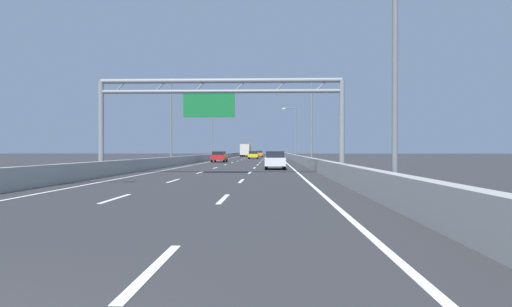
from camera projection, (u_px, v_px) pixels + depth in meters
The scene contains 52 objects.
ground_plane at pixel (257, 158), 102.76m from camera, with size 260.00×260.00×0.00m, color #2D2D30.
lane_dash_left_1 at pixel (116, 199), 15.38m from camera, with size 0.16×3.00×0.01m, color white.
lane_dash_left_2 at pixel (174, 181), 24.37m from camera, with size 0.16×3.00×0.01m, color white.
lane_dash_left_3 at pixel (200, 173), 33.36m from camera, with size 0.16×3.00×0.01m, color white.
lane_dash_left_4 at pixel (215, 168), 42.36m from camera, with size 0.16×3.00×0.01m, color white.
lane_dash_left_5 at pixel (225, 165), 51.35m from camera, with size 0.16×3.00×0.01m, color white.
lane_dash_left_6 at pixel (232, 163), 60.35m from camera, with size 0.16×3.00×0.01m, color white.
lane_dash_left_7 at pixel (238, 161), 69.34m from camera, with size 0.16×3.00×0.01m, color white.
lane_dash_left_8 at pixel (241, 160), 78.33m from camera, with size 0.16×3.00×0.01m, color white.
lane_dash_left_9 at pixel (245, 159), 87.33m from camera, with size 0.16×3.00×0.01m, color white.
lane_dash_left_10 at pixel (247, 158), 96.32m from camera, with size 0.16×3.00×0.01m, color white.
lane_dash_left_11 at pixel (249, 157), 105.32m from camera, with size 0.16×3.00×0.01m, color white.
lane_dash_left_12 at pixel (251, 157), 114.31m from camera, with size 0.16×3.00×0.01m, color white.
lane_dash_left_13 at pixel (253, 156), 123.31m from camera, with size 0.16×3.00×0.01m, color white.
lane_dash_left_14 at pixel (254, 156), 132.30m from camera, with size 0.16×3.00×0.01m, color white.
lane_dash_left_15 at pixel (255, 156), 141.29m from camera, with size 0.16×3.00×0.01m, color white.
lane_dash_left_16 at pixel (256, 155), 150.29m from camera, with size 0.16×3.00×0.01m, color white.
lane_dash_left_17 at pixel (257, 155), 159.28m from camera, with size 0.16×3.00×0.01m, color white.
lane_dash_right_0 at pixel (153, 269), 6.25m from camera, with size 0.16×3.00×0.01m, color white.
lane_dash_right_1 at pixel (223, 199), 15.25m from camera, with size 0.16×3.00×0.01m, color white.
lane_dash_right_2 at pixel (241, 181), 24.24m from camera, with size 0.16×3.00×0.01m, color white.
lane_dash_right_3 at pixel (250, 173), 33.24m from camera, with size 0.16×3.00×0.01m, color white.
lane_dash_right_4 at pixel (255, 168), 42.23m from camera, with size 0.16×3.00×0.01m, color white.
lane_dash_right_5 at pixel (258, 165), 51.23m from camera, with size 0.16×3.00×0.01m, color white.
lane_dash_right_6 at pixel (260, 163), 60.22m from camera, with size 0.16×3.00×0.01m, color white.
lane_dash_right_7 at pixel (261, 161), 69.21m from camera, with size 0.16×3.00×0.01m, color white.
lane_dash_right_8 at pixel (263, 160), 78.21m from camera, with size 0.16×3.00×0.01m, color white.
lane_dash_right_9 at pixel (264, 159), 87.20m from camera, with size 0.16×3.00×0.01m, color white.
lane_dash_right_10 at pixel (264, 158), 96.20m from camera, with size 0.16×3.00×0.01m, color white.
lane_dash_right_11 at pixel (265, 157), 105.19m from camera, with size 0.16×3.00×0.01m, color white.
lane_dash_right_12 at pixel (266, 157), 114.19m from camera, with size 0.16×3.00×0.01m, color white.
lane_dash_right_13 at pixel (266, 156), 123.18m from camera, with size 0.16×3.00×0.01m, color white.
lane_dash_right_14 at pixel (267, 156), 132.17m from camera, with size 0.16×3.00×0.01m, color white.
lane_dash_right_15 at pixel (267, 156), 141.17m from camera, with size 0.16×3.00×0.01m, color white.
lane_dash_right_16 at pixel (267, 155), 150.16m from camera, with size 0.16×3.00×0.01m, color white.
lane_dash_right_17 at pixel (267, 155), 159.16m from camera, with size 0.16×3.00×0.01m, color white.
edge_line_left at pixel (228, 158), 90.95m from camera, with size 0.16×176.00×0.01m, color white.
edge_line_right at pixel (281, 159), 90.58m from camera, with size 0.16×176.00×0.01m, color white.
barrier_left at pixel (230, 155), 112.99m from camera, with size 0.45×220.00×0.95m.
barrier_right at pixel (286, 155), 112.50m from camera, with size 0.45×220.00×0.95m.
sign_gantry at pixel (219, 101), 30.37m from camera, with size 16.30×0.36×6.36m.
streetlamp_right_near at pixel (388, 42), 16.08m from camera, with size 2.58×0.28×9.50m.
streetlamp_left_mid at pixel (173, 116), 50.65m from camera, with size 2.58×0.28×9.50m.
streetlamp_right_mid at pixel (309, 116), 50.13m from camera, with size 2.58×0.28×9.50m.
streetlamp_left_far at pixel (213, 130), 84.70m from camera, with size 2.58×0.28×9.50m.
streetlamp_right_far at pixel (294, 130), 84.18m from camera, with size 2.58×0.28×9.50m.
yellow_car at pixel (253, 155), 88.27m from camera, with size 1.84×4.38×1.47m.
green_car at pixel (247, 153), 131.46m from camera, with size 1.85×4.54×1.43m.
red_car at pixel (219, 157), 63.24m from camera, with size 1.85×4.67×1.47m.
orange_car at pixel (259, 154), 114.11m from camera, with size 1.75×4.26×1.51m.
white_car at pixel (275, 160), 39.16m from camera, with size 1.72×4.14×1.54m.
box_truck at pixel (246, 150), 118.13m from camera, with size 2.34×8.90×3.17m.
Camera 1 is at (3.42, -2.69, 1.61)m, focal length 32.37 mm.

